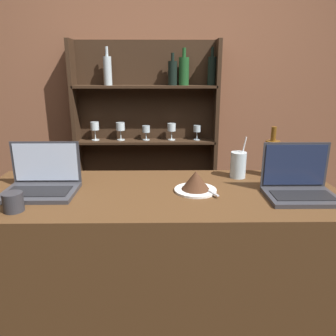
{
  "coord_description": "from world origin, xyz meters",
  "views": [
    {
      "loc": [
        0.02,
        -1.06,
        1.54
      ],
      "look_at": [
        0.04,
        0.35,
        1.11
      ],
      "focal_mm": 35.0,
      "sensor_mm": 36.0,
      "label": 1
    }
  ],
  "objects_px": {
    "water_glass": "(238,165)",
    "coffee_cup": "(13,202)",
    "laptop_near": "(42,182)",
    "laptop_far": "(299,185)",
    "wine_bottle_amber": "(271,157)",
    "cake_plate": "(196,182)"
  },
  "relations": [
    {
      "from": "water_glass",
      "to": "coffee_cup",
      "type": "xyz_separation_m",
      "value": [
        -0.96,
        -0.4,
        -0.03
      ]
    },
    {
      "from": "laptop_near",
      "to": "laptop_far",
      "type": "height_order",
      "value": "laptop_far"
    },
    {
      "from": "water_glass",
      "to": "wine_bottle_amber",
      "type": "bearing_deg",
      "value": 8.11
    },
    {
      "from": "laptop_far",
      "to": "laptop_near",
      "type": "bearing_deg",
      "value": 176.7
    },
    {
      "from": "laptop_near",
      "to": "cake_plate",
      "type": "relative_size",
      "value": 1.66
    },
    {
      "from": "cake_plate",
      "to": "water_glass",
      "type": "xyz_separation_m",
      "value": [
        0.23,
        0.2,
        0.02
      ]
    },
    {
      "from": "laptop_near",
      "to": "coffee_cup",
      "type": "bearing_deg",
      "value": -99.42
    },
    {
      "from": "laptop_near",
      "to": "laptop_far",
      "type": "bearing_deg",
      "value": -3.3
    },
    {
      "from": "cake_plate",
      "to": "laptop_near",
      "type": "bearing_deg",
      "value": 179.52
    },
    {
      "from": "laptop_near",
      "to": "wine_bottle_amber",
      "type": "bearing_deg",
      "value": 11.12
    },
    {
      "from": "cake_plate",
      "to": "coffee_cup",
      "type": "distance_m",
      "value": 0.75
    },
    {
      "from": "laptop_near",
      "to": "water_glass",
      "type": "height_order",
      "value": "laptop_near"
    },
    {
      "from": "laptop_far",
      "to": "cake_plate",
      "type": "xyz_separation_m",
      "value": [
        -0.44,
        0.06,
        -0.01
      ]
    },
    {
      "from": "water_glass",
      "to": "coffee_cup",
      "type": "height_order",
      "value": "water_glass"
    },
    {
      "from": "laptop_far",
      "to": "cake_plate",
      "type": "distance_m",
      "value": 0.45
    },
    {
      "from": "cake_plate",
      "to": "water_glass",
      "type": "relative_size",
      "value": 0.91
    },
    {
      "from": "laptop_far",
      "to": "coffee_cup",
      "type": "relative_size",
      "value": 3.79
    },
    {
      "from": "wine_bottle_amber",
      "to": "water_glass",
      "type": "bearing_deg",
      "value": -171.89
    },
    {
      "from": "laptop_far",
      "to": "wine_bottle_amber",
      "type": "height_order",
      "value": "wine_bottle_amber"
    },
    {
      "from": "coffee_cup",
      "to": "laptop_near",
      "type": "bearing_deg",
      "value": 80.58
    },
    {
      "from": "water_glass",
      "to": "cake_plate",
      "type": "bearing_deg",
      "value": -139.88
    },
    {
      "from": "laptop_near",
      "to": "cake_plate",
      "type": "distance_m",
      "value": 0.69
    }
  ]
}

